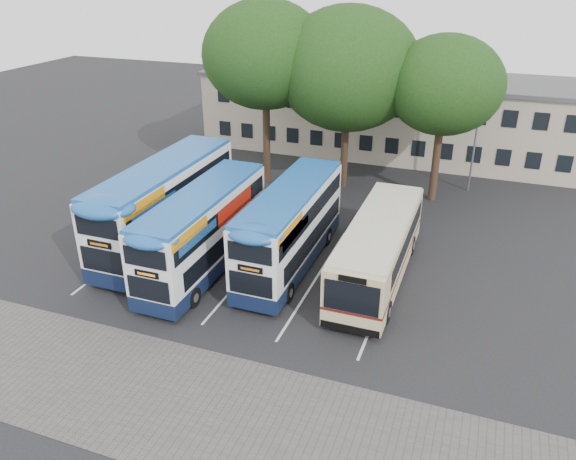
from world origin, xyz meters
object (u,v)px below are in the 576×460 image
Objects in this scene: bus_dd_right at (291,224)px; tree_left at (265,55)px; bus_dd_mid at (204,228)px; tree_mid at (348,69)px; tree_right at (445,85)px; bus_dd_left at (166,202)px; bus_single at (379,245)px; lamp_post at (479,118)px.

tree_left is at bearing 117.91° from bus_dd_right.
bus_dd_mid is 4.37m from bus_dd_right.
tree_mid reaches higher than tree_right.
bus_dd_right is at bearing 1.34° from bus_dd_left.
tree_left reaches higher than bus_dd_right.
bus_dd_mid is at bearing -125.68° from tree_right.
tree_mid is at bearing 112.85° from bus_single.
bus_dd_left is 1.06× the size of bus_single.
lamp_post is at bearing 12.61° from tree_left.
lamp_post is 14.56m from tree_left.
lamp_post reaches higher than bus_dd_right.
bus_dd_mid is 1.00× the size of bus_dd_right.
tree_mid is 1.18× the size of bus_dd_right.
bus_dd_right is 0.96× the size of bus_single.
bus_dd_mid and bus_dd_right have the same top height.
bus_single is at bearing -46.08° from tree_left.
tree_right is 1.00× the size of bus_single.
lamp_post is 20.05m from bus_dd_mid.
lamp_post is at bearing 75.95° from bus_single.
bus_dd_mid reaches higher than bus_single.
lamp_post is 0.75× the size of tree_mid.
tree_mid is at bearing 92.04° from bus_dd_right.
bus_dd_left is 1.11× the size of bus_dd_right.
lamp_post reaches higher than bus_dd_mid.
bus_dd_left is (-12.95, -11.78, -4.93)m from tree_right.
tree_left is 1.17× the size of tree_right.
bus_dd_right is 4.54m from bus_single.
tree_mid is at bearing 75.75° from bus_dd_mid.
tree_right is (6.19, -0.32, -0.55)m from tree_mid.
tree_mid reaches higher than bus_single.
bus_single is at bearing 3.23° from bus_dd_right.
tree_left is 13.97m from bus_dd_right.
tree_mid is 14.14m from bus_single.
tree_mid is 1.07× the size of bus_dd_left.
tree_right is 13.96m from bus_dd_right.
bus_dd_mid is (3.25, -1.73, -0.25)m from bus_dd_left.
bus_dd_right is at bearing -116.41° from tree_right.
tree_left reaches higher than bus_dd_mid.
bus_single is (11.68, 0.42, -0.79)m from bus_dd_left.
tree_right is 0.94× the size of bus_dd_left.
tree_right is 18.19m from bus_dd_left.
bus_single is at bearing 2.07° from bus_dd_left.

